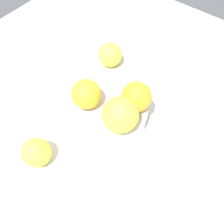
# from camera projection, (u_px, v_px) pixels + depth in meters

# --- Properties ---
(ground_plane) EXTENTS (1.10, 1.10, 0.02)m
(ground_plane) POSITION_uv_depth(u_px,v_px,m) (112.00, 122.00, 0.71)
(ground_plane) COLOR silver
(fruit_bowl) EXTENTS (0.17, 0.17, 0.05)m
(fruit_bowl) POSITION_uv_depth(u_px,v_px,m) (112.00, 114.00, 0.68)
(fruit_bowl) COLOR silver
(fruit_bowl) RESTS_ON ground_plane
(orange_in_bowl_0) EXTENTS (0.07, 0.07, 0.07)m
(orange_in_bowl_0) POSITION_uv_depth(u_px,v_px,m) (136.00, 97.00, 0.63)
(orange_in_bowl_0) COLOR #F9A823
(orange_in_bowl_0) RESTS_ON fruit_bowl
(orange_in_bowl_1) EXTENTS (0.07, 0.07, 0.07)m
(orange_in_bowl_1) POSITION_uv_depth(u_px,v_px,m) (86.00, 94.00, 0.64)
(orange_in_bowl_1) COLOR yellow
(orange_in_bowl_1) RESTS_ON fruit_bowl
(orange_in_bowl_2) EXTENTS (0.08, 0.08, 0.08)m
(orange_in_bowl_2) POSITION_uv_depth(u_px,v_px,m) (120.00, 115.00, 0.60)
(orange_in_bowl_2) COLOR yellow
(orange_in_bowl_2) RESTS_ON fruit_bowl
(orange_loose_0) EXTENTS (0.07, 0.07, 0.07)m
(orange_loose_0) POSITION_uv_depth(u_px,v_px,m) (36.00, 152.00, 0.61)
(orange_loose_0) COLOR yellow
(orange_loose_0) RESTS_ON ground_plane
(orange_loose_1) EXTENTS (0.07, 0.07, 0.07)m
(orange_loose_1) POSITION_uv_depth(u_px,v_px,m) (110.00, 55.00, 0.79)
(orange_loose_1) COLOR yellow
(orange_loose_1) RESTS_ON ground_plane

